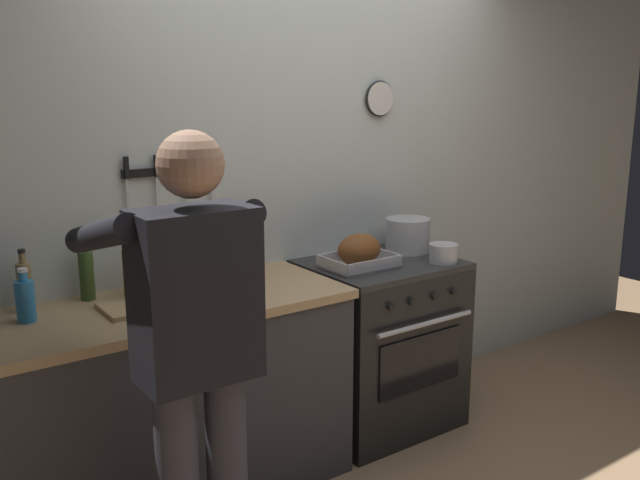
{
  "coord_description": "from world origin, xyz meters",
  "views": [
    {
      "loc": [
        -2.03,
        -1.63,
        1.79
      ],
      "look_at": [
        -0.27,
        0.85,
        1.1
      ],
      "focal_mm": 38.47,
      "sensor_mm": 36.0,
      "label": 1
    }
  ],
  "objects": [
    {
      "name": "bottle_dish_soap",
      "position": [
        -1.49,
        1.07,
        0.99
      ],
      "size": [
        0.07,
        0.07,
        0.21
      ],
      "color": "#338CCC",
      "rests_on": "counter_block"
    },
    {
      "name": "wall_back",
      "position": [
        0.0,
        1.35,
        1.3
      ],
      "size": [
        6.0,
        0.13,
        2.6
      ],
      "color": "silver",
      "rests_on": "ground"
    },
    {
      "name": "stove",
      "position": [
        0.22,
        0.99,
        0.45
      ],
      "size": [
        0.76,
        0.67,
        0.9
      ],
      "color": "black",
      "rests_on": "ground"
    },
    {
      "name": "bottle_soy_sauce",
      "position": [
        -1.02,
        1.19,
        0.99
      ],
      "size": [
        0.06,
        0.06,
        0.21
      ],
      "color": "black",
      "rests_on": "counter_block"
    },
    {
      "name": "roasting_pan",
      "position": [
        0.05,
        0.96,
        0.98
      ],
      "size": [
        0.35,
        0.26,
        0.17
      ],
      "color": "#B7B7BC",
      "rests_on": "stove"
    },
    {
      "name": "stock_pot",
      "position": [
        0.48,
        1.08,
        0.99
      ],
      "size": [
        0.24,
        0.24,
        0.18
      ],
      "color": "#B7B7BC",
      "rests_on": "stove"
    },
    {
      "name": "saucepan",
      "position": [
        0.47,
        0.79,
        0.95
      ],
      "size": [
        0.15,
        0.15,
        0.1
      ],
      "color": "#B7B7BC",
      "rests_on": "stove"
    },
    {
      "name": "person_cook",
      "position": [
        -1.15,
        0.31,
        0.95
      ],
      "size": [
        0.51,
        0.63,
        1.66
      ],
      "rotation": [
        0.0,
        0.0,
        1.39
      ],
      "color": "#383842",
      "rests_on": "ground"
    },
    {
      "name": "bottle_vinegar",
      "position": [
        -1.46,
        1.21,
        1.01
      ],
      "size": [
        0.06,
        0.06,
        0.26
      ],
      "color": "#997F4C",
      "rests_on": "counter_block"
    },
    {
      "name": "bottle_cooking_oil",
      "position": [
        -1.07,
        1.08,
        1.02
      ],
      "size": [
        0.07,
        0.07,
        0.29
      ],
      "color": "gold",
      "rests_on": "counter_block"
    },
    {
      "name": "cutting_board",
      "position": [
        -1.05,
        0.98,
        0.91
      ],
      "size": [
        0.36,
        0.24,
        0.02
      ],
      "primitive_type": "cube",
      "color": "tan",
      "rests_on": "counter_block"
    },
    {
      "name": "counter_block",
      "position": [
        -1.21,
        0.99,
        0.46
      ],
      "size": [
        2.03,
        0.65,
        0.9
      ],
      "color": "#38383D",
      "rests_on": "ground"
    },
    {
      "name": "bottle_olive_oil",
      "position": [
        -1.21,
        1.22,
        1.01
      ],
      "size": [
        0.06,
        0.06,
        0.27
      ],
      "color": "#385623",
      "rests_on": "counter_block"
    },
    {
      "name": "bottle_wine_red",
      "position": [
        -0.42,
        1.18,
        1.04
      ],
      "size": [
        0.07,
        0.07,
        0.32
      ],
      "color": "#47141E",
      "rests_on": "counter_block"
    }
  ]
}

